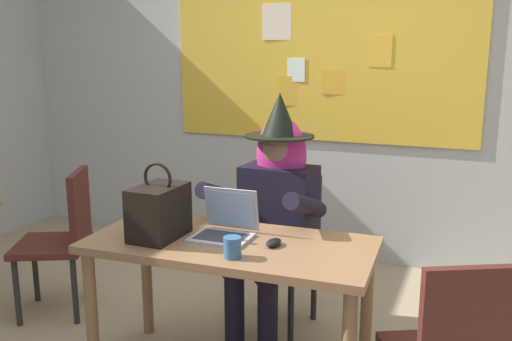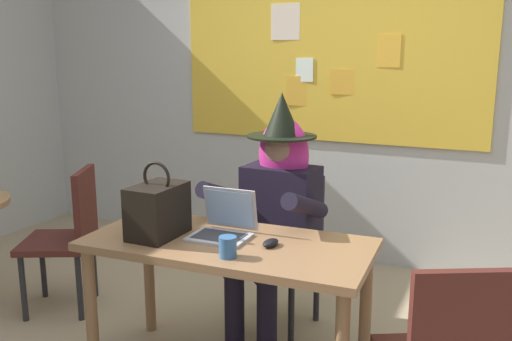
{
  "view_description": "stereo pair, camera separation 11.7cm",
  "coord_description": "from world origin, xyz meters",
  "px_view_note": "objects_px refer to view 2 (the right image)",
  "views": [
    {
      "loc": [
        1.2,
        -2.19,
        1.6
      ],
      "look_at": [
        0.13,
        0.34,
        1.02
      ],
      "focal_mm": 37.92,
      "sensor_mm": 36.0,
      "label": 1
    },
    {
      "loc": [
        1.31,
        -2.15,
        1.6
      ],
      "look_at": [
        0.13,
        0.34,
        1.02
      ],
      "focal_mm": 37.92,
      "sensor_mm": 36.0,
      "label": 2
    }
  ],
  "objects_px": {
    "person_costumed": "(276,201)",
    "coffee_mug": "(228,247)",
    "laptop": "(224,226)",
    "computer_mouse": "(271,243)",
    "desk_main": "(228,260)",
    "chair_at_desk": "(286,241)",
    "chair_spare_by_window": "(70,231)",
    "handbag": "(158,210)"
  },
  "relations": [
    {
      "from": "chair_at_desk",
      "to": "laptop",
      "type": "distance_m",
      "value": 0.68
    },
    {
      "from": "desk_main",
      "to": "computer_mouse",
      "type": "bearing_deg",
      "value": 4.18
    },
    {
      "from": "laptop",
      "to": "desk_main",
      "type": "bearing_deg",
      "value": -48.94
    },
    {
      "from": "laptop",
      "to": "computer_mouse",
      "type": "height_order",
      "value": "laptop"
    },
    {
      "from": "person_costumed",
      "to": "coffee_mug",
      "type": "xyz_separation_m",
      "value": [
        0.09,
        -0.75,
        -0.02
      ]
    },
    {
      "from": "person_costumed",
      "to": "computer_mouse",
      "type": "distance_m",
      "value": 0.58
    },
    {
      "from": "computer_mouse",
      "to": "chair_spare_by_window",
      "type": "bearing_deg",
      "value": 178.8
    },
    {
      "from": "person_costumed",
      "to": "coffee_mug",
      "type": "bearing_deg",
      "value": 9.04
    },
    {
      "from": "person_costumed",
      "to": "handbag",
      "type": "height_order",
      "value": "person_costumed"
    },
    {
      "from": "chair_at_desk",
      "to": "computer_mouse",
      "type": "xyz_separation_m",
      "value": [
        0.19,
        -0.66,
        0.23
      ]
    },
    {
      "from": "desk_main",
      "to": "chair_at_desk",
      "type": "bearing_deg",
      "value": 87.61
    },
    {
      "from": "coffee_mug",
      "to": "chair_at_desk",
      "type": "bearing_deg",
      "value": 94.98
    },
    {
      "from": "coffee_mug",
      "to": "desk_main",
      "type": "bearing_deg",
      "value": 118.57
    },
    {
      "from": "computer_mouse",
      "to": "handbag",
      "type": "bearing_deg",
      "value": -162.17
    },
    {
      "from": "handbag",
      "to": "coffee_mug",
      "type": "relative_size",
      "value": 3.98
    },
    {
      "from": "person_costumed",
      "to": "chair_spare_by_window",
      "type": "relative_size",
      "value": 1.53
    },
    {
      "from": "laptop",
      "to": "handbag",
      "type": "bearing_deg",
      "value": -156.14
    },
    {
      "from": "laptop",
      "to": "computer_mouse",
      "type": "relative_size",
      "value": 2.83
    },
    {
      "from": "desk_main",
      "to": "chair_spare_by_window",
      "type": "distance_m",
      "value": 1.3
    },
    {
      "from": "desk_main",
      "to": "person_costumed",
      "type": "relative_size",
      "value": 1.01
    },
    {
      "from": "desk_main",
      "to": "person_costumed",
      "type": "xyz_separation_m",
      "value": [
        0.02,
        0.56,
        0.16
      ]
    },
    {
      "from": "handbag",
      "to": "desk_main",
      "type": "bearing_deg",
      "value": 13.92
    },
    {
      "from": "chair_at_desk",
      "to": "laptop",
      "type": "bearing_deg",
      "value": -2.03
    },
    {
      "from": "person_costumed",
      "to": "coffee_mug",
      "type": "relative_size",
      "value": 14.76
    },
    {
      "from": "desk_main",
      "to": "chair_spare_by_window",
      "type": "relative_size",
      "value": 1.55
    },
    {
      "from": "chair_at_desk",
      "to": "person_costumed",
      "type": "height_order",
      "value": "person_costumed"
    },
    {
      "from": "laptop",
      "to": "chair_spare_by_window",
      "type": "distance_m",
      "value": 1.26
    },
    {
      "from": "coffee_mug",
      "to": "chair_spare_by_window",
      "type": "bearing_deg",
      "value": 162.25
    },
    {
      "from": "coffee_mug",
      "to": "laptop",
      "type": "bearing_deg",
      "value": 122.36
    },
    {
      "from": "coffee_mug",
      "to": "handbag",
      "type": "bearing_deg",
      "value": 166.58
    },
    {
      "from": "chair_at_desk",
      "to": "laptop",
      "type": "relative_size",
      "value": 3.09
    },
    {
      "from": "chair_at_desk",
      "to": "computer_mouse",
      "type": "relative_size",
      "value": 8.75
    },
    {
      "from": "chair_at_desk",
      "to": "handbag",
      "type": "relative_size",
      "value": 2.41
    },
    {
      "from": "person_costumed",
      "to": "coffee_mug",
      "type": "height_order",
      "value": "person_costumed"
    },
    {
      "from": "desk_main",
      "to": "laptop",
      "type": "height_order",
      "value": "laptop"
    },
    {
      "from": "desk_main",
      "to": "laptop",
      "type": "distance_m",
      "value": 0.17
    },
    {
      "from": "chair_at_desk",
      "to": "coffee_mug",
      "type": "distance_m",
      "value": 0.91
    },
    {
      "from": "coffee_mug",
      "to": "chair_spare_by_window",
      "type": "xyz_separation_m",
      "value": [
        -1.37,
        0.44,
        -0.26
      ]
    },
    {
      "from": "desk_main",
      "to": "coffee_mug",
      "type": "xyz_separation_m",
      "value": [
        0.1,
        -0.19,
        0.15
      ]
    },
    {
      "from": "chair_at_desk",
      "to": "computer_mouse",
      "type": "bearing_deg",
      "value": 21.49
    },
    {
      "from": "chair_spare_by_window",
      "to": "laptop",
      "type": "bearing_deg",
      "value": 143.92
    },
    {
      "from": "person_costumed",
      "to": "handbag",
      "type": "distance_m",
      "value": 0.74
    }
  ]
}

